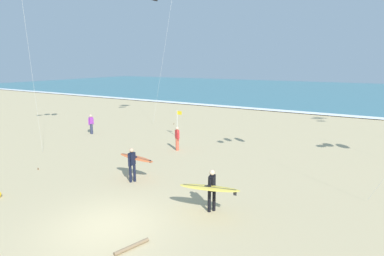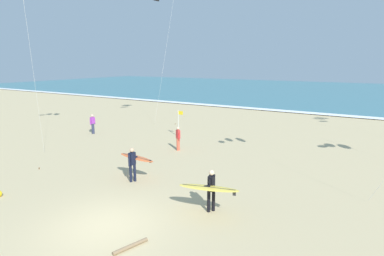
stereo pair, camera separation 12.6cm
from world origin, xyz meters
name	(u,v)px [view 2 (the right image)]	position (x,y,z in m)	size (l,w,h in m)	color
ground_plane	(106,226)	(0.00, 0.00, 0.00)	(160.00, 160.00, 0.00)	tan
ocean_water	(329,91)	(0.00, 59.06, 0.04)	(160.00, 60.00, 0.08)	teal
shoreline_foam	(294,112)	(0.00, 29.36, 0.09)	(160.00, 1.56, 0.01)	white
surfer_lead	(134,160)	(-1.98, 3.84, 1.04)	(1.95, 0.96, 1.71)	black
surfer_trailing	(210,188)	(2.75, 2.74, 1.05)	(2.44, 1.07, 1.71)	black
bystander_red_top	(178,138)	(-3.05, 9.37, 0.81)	(0.44, 0.32, 1.59)	#D8593F
bystander_purple_top	(93,124)	(-11.66, 9.85, 0.81)	(0.22, 0.50, 1.59)	#2D334C
lifeguard_flag	(179,121)	(-5.09, 12.60, 1.27)	(0.45, 0.05, 2.10)	silver
driftwood_log	(130,246)	(1.66, -0.55, 0.06)	(0.12, 0.12, 1.21)	#846B4C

